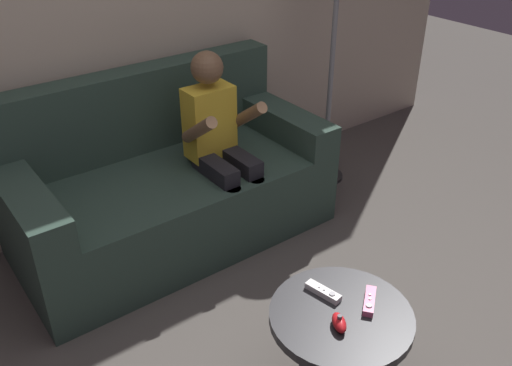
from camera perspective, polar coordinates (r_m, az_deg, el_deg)
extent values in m
cube|color=#2D4238|center=(2.97, -8.51, -2.13)|extent=(1.62, 0.80, 0.41)
cube|color=#2D4238|center=(3.03, -12.13, 7.37)|extent=(1.62, 0.16, 0.45)
cube|color=#2D4238|center=(2.62, -22.81, -1.82)|extent=(0.18, 0.80, 0.16)
cube|color=#2D4238|center=(3.18, 2.50, 6.43)|extent=(0.18, 0.80, 0.16)
cylinder|color=black|center=(2.78, -2.30, -4.20)|extent=(0.08, 0.08, 0.41)
cylinder|color=black|center=(2.85, 0.06, -3.22)|extent=(0.08, 0.08, 0.41)
cube|color=black|center=(2.76, -4.21, 1.39)|extent=(0.09, 0.30, 0.09)
cube|color=black|center=(2.83, -1.78, 2.24)|extent=(0.09, 0.30, 0.09)
cube|color=gold|center=(2.83, -4.82, 6.30)|extent=(0.24, 0.14, 0.37)
cylinder|color=brown|center=(2.64, -5.90, 5.46)|extent=(0.06, 0.27, 0.21)
cylinder|color=brown|center=(2.78, -0.84, 6.99)|extent=(0.06, 0.27, 0.21)
sphere|color=brown|center=(2.72, -5.08, 11.79)|extent=(0.16, 0.16, 0.16)
cylinder|color=#232326|center=(2.00, 8.77, -13.48)|extent=(0.50, 0.50, 0.04)
cylinder|color=#232326|center=(2.22, 12.20, -16.32)|extent=(0.06, 0.06, 0.40)
cylinder|color=#232326|center=(2.23, 5.41, -15.31)|extent=(0.06, 0.06, 0.40)
cube|color=white|center=(2.04, 6.93, -11.08)|extent=(0.06, 0.14, 0.02)
cylinder|color=#99999E|center=(2.02, 7.86, -11.25)|extent=(0.02, 0.02, 0.00)
cylinder|color=silver|center=(2.03, 7.04, -10.84)|extent=(0.01, 0.01, 0.00)
cylinder|color=silver|center=(2.04, 6.55, -10.58)|extent=(0.01, 0.01, 0.00)
ellipsoid|color=red|center=(1.92, 8.57, -14.05)|extent=(0.08, 0.10, 0.04)
cylinder|color=#4C4C51|center=(1.91, 8.63, -13.50)|extent=(0.02, 0.02, 0.01)
cube|color=pink|center=(2.03, 11.64, -11.83)|extent=(0.13, 0.11, 0.02)
cylinder|color=#99999E|center=(1.99, 11.58, -12.26)|extent=(0.02, 0.02, 0.00)
cylinder|color=silver|center=(2.02, 11.67, -11.61)|extent=(0.01, 0.01, 0.00)
cylinder|color=silver|center=(2.03, 11.72, -11.23)|extent=(0.01, 0.01, 0.00)
cylinder|color=black|center=(3.61, 7.01, 0.78)|extent=(0.24, 0.24, 0.02)
cylinder|color=slate|center=(3.33, 7.74, 10.80)|extent=(0.03, 0.03, 1.32)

